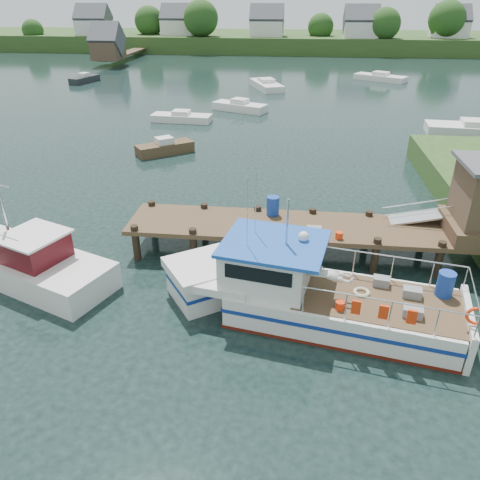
# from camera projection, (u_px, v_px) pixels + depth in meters

# --- Properties ---
(ground_plane) EXTENTS (160.00, 160.00, 0.00)m
(ground_plane) POSITION_uv_depth(u_px,v_px,m) (266.00, 251.00, 20.92)
(ground_plane) COLOR black
(far_shore) EXTENTS (140.00, 42.55, 9.22)m
(far_shore) POSITION_uv_depth(u_px,v_px,m) (294.00, 38.00, 92.17)
(far_shore) COLOR #304D1F
(far_shore) RESTS_ON ground
(dock) EXTENTS (16.60, 3.00, 4.78)m
(dock) POSITION_uv_depth(u_px,v_px,m) (425.00, 213.00, 19.22)
(dock) COLOR #4C3824
(dock) RESTS_ON ground
(lobster_boat) EXTENTS (10.93, 4.82, 5.26)m
(lobster_boat) POSITION_uv_depth(u_px,v_px,m) (304.00, 293.00, 16.34)
(lobster_boat) COLOR silver
(lobster_boat) RESTS_ON ground
(work_boat) EXTENTS (8.40, 5.14, 4.51)m
(work_boat) POSITION_uv_depth(u_px,v_px,m) (23.00, 261.00, 18.75)
(work_boat) COLOR silver
(work_boat) RESTS_ON ground
(moored_rowboat) EXTENTS (4.06, 3.54, 1.18)m
(moored_rowboat) POSITION_uv_depth(u_px,v_px,m) (165.00, 148.00, 33.34)
(moored_rowboat) COLOR #4C3824
(moored_rowboat) RESTS_ON ground
(moored_far) EXTENTS (6.82, 5.35, 1.12)m
(moored_far) POSITION_uv_depth(u_px,v_px,m) (380.00, 77.00, 60.70)
(moored_far) COLOR silver
(moored_far) RESTS_ON ground
(moored_a) EXTENTS (5.40, 2.15, 0.97)m
(moored_a) POSITION_uv_depth(u_px,v_px,m) (182.00, 117.00, 41.65)
(moored_a) COLOR silver
(moored_a) RESTS_ON ground
(moored_b) EXTENTS (5.58, 3.70, 1.17)m
(moored_b) POSITION_uv_depth(u_px,v_px,m) (240.00, 106.00, 45.30)
(moored_b) COLOR silver
(moored_b) RESTS_ON ground
(moored_c) EXTENTS (7.62, 3.15, 1.17)m
(moored_c) POSITION_uv_depth(u_px,v_px,m) (474.00, 129.00, 37.85)
(moored_c) COLOR silver
(moored_c) RESTS_ON ground
(moored_d) EXTENTS (4.67, 7.25, 1.17)m
(moored_d) POSITION_uv_depth(u_px,v_px,m) (266.00, 85.00, 55.83)
(moored_d) COLOR silver
(moored_d) RESTS_ON ground
(moored_e) EXTENTS (2.66, 4.60, 1.20)m
(moored_e) POSITION_uv_depth(u_px,v_px,m) (84.00, 79.00, 59.40)
(moored_e) COLOR black
(moored_e) RESTS_ON ground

